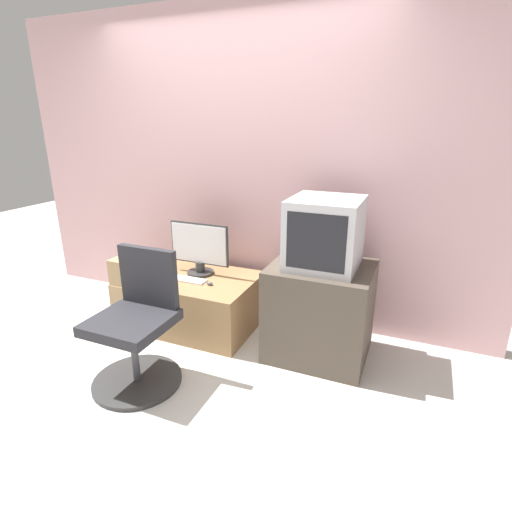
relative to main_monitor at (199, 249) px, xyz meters
name	(u,v)px	position (x,y,z in m)	size (l,w,h in m)	color
ground_plane	(157,388)	(0.20, -0.96, -0.67)	(12.00, 12.00, 0.00)	beige
wall_back	(238,169)	(0.20, 0.37, 0.63)	(4.40, 0.05, 2.60)	#CC9EA3
desk	(200,302)	(0.04, -0.09, -0.45)	(0.94, 0.71, 0.45)	#937047
side_stand	(320,311)	(1.08, -0.12, -0.31)	(0.72, 0.62, 0.71)	#4C4238
main_monitor	(199,249)	(0.00, 0.00, 0.00)	(0.54, 0.23, 0.44)	#2D2D2D
keyboard	(186,279)	(-0.03, -0.18, -0.22)	(0.35, 0.11, 0.01)	white
mouse	(210,284)	(0.20, -0.20, -0.21)	(0.05, 0.03, 0.03)	#4C4C51
crt_tv	(325,233)	(1.09, -0.12, 0.29)	(0.48, 0.50, 0.49)	#B7B7BC
office_chair	(137,329)	(0.04, -0.91, -0.28)	(0.59, 0.59, 0.91)	#333333
cardboard_box_lower	(129,300)	(-0.64, -0.20, -0.51)	(0.25, 0.20, 0.33)	#A3845B
cardboard_box_upper	(125,271)	(-0.64, -0.20, -0.23)	(0.23, 0.18, 0.23)	#A3845B
book	(105,329)	(-0.67, -0.49, -0.66)	(0.22, 0.11, 0.02)	navy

